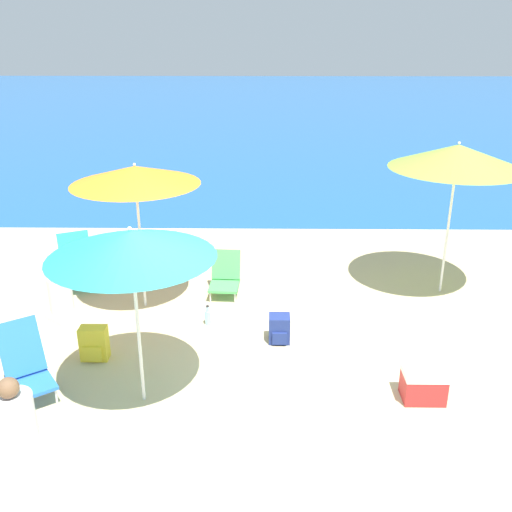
{
  "coord_description": "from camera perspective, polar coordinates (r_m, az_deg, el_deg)",
  "views": [
    {
      "loc": [
        0.17,
        -5.23,
        3.7
      ],
      "look_at": [
        0.07,
        1.55,
        1.0
      ],
      "focal_mm": 40.0,
      "sensor_mm": 36.0,
      "label": 1
    }
  ],
  "objects": [
    {
      "name": "beach_chair_blue",
      "position": [
        6.64,
        -22.05,
        -10.01
      ],
      "size": [
        0.72,
        0.76,
        0.83
      ],
      "rotation": [
        0.0,
        0.0,
        0.63
      ],
      "color": "silver",
      "rests_on": "ground"
    },
    {
      "name": "sea_water",
      "position": [
        30.99,
        0.51,
        14.87
      ],
      "size": [
        60.0,
        40.0,
        0.01
      ],
      "color": "#1E5699",
      "rests_on": "ground"
    },
    {
      "name": "beach_umbrella_orange",
      "position": [
        7.75,
        -11.99,
        7.9
      ],
      "size": [
        1.73,
        1.73,
        2.08
      ],
      "color": "white",
      "rests_on": "ground"
    },
    {
      "name": "beach_chair_green",
      "position": [
        8.51,
        -3.11,
        -1.98
      ],
      "size": [
        0.46,
        0.6,
        0.63
      ],
      "rotation": [
        0.0,
        0.0,
        -0.06
      ],
      "color": "silver",
      "rests_on": "ground"
    },
    {
      "name": "water_bottle",
      "position": [
        7.71,
        -4.83,
        -6.12
      ],
      "size": [
        0.08,
        0.08,
        0.29
      ],
      "color": "#8CCCEA",
      "rests_on": "ground"
    },
    {
      "name": "person_seated_near",
      "position": [
        8.0,
        -18.86,
        -4.28
      ],
      "size": [
        0.52,
        0.51,
        0.87
      ],
      "rotation": [
        0.0,
        0.0,
        0.92
      ],
      "color": "silver",
      "rests_on": "ground"
    },
    {
      "name": "backpack_navy",
      "position": [
        7.28,
        2.35,
        -7.3
      ],
      "size": [
        0.26,
        0.26,
        0.36
      ],
      "color": "navy",
      "rests_on": "ground"
    },
    {
      "name": "backpack_yellow",
      "position": [
        7.16,
        -15.89,
        -8.43
      ],
      "size": [
        0.32,
        0.21,
        0.42
      ],
      "color": "yellow",
      "rests_on": "ground"
    },
    {
      "name": "cooler_box",
      "position": [
        6.48,
        16.4,
        -12.19
      ],
      "size": [
        0.45,
        0.33,
        0.36
      ],
      "color": "#B72828",
      "rests_on": "ground"
    },
    {
      "name": "beach_umbrella_lime",
      "position": [
        8.5,
        19.5,
        9.35
      ],
      "size": [
        1.89,
        1.89,
        2.27
      ],
      "color": "white",
      "rests_on": "ground"
    },
    {
      "name": "ground_plane",
      "position": [
        6.41,
        -0.86,
        -13.57
      ],
      "size": [
        60.0,
        60.0,
        0.0
      ],
      "primitive_type": "plane",
      "color": "#C6B284"
    },
    {
      "name": "person_seated_far",
      "position": [
        5.74,
        -22.84,
        -15.79
      ],
      "size": [
        0.63,
        0.61,
        0.91
      ],
      "rotation": [
        0.0,
        0.0,
        -0.94
      ],
      "color": "silver",
      "rests_on": "ground"
    },
    {
      "name": "beach_umbrella_teal",
      "position": [
        5.61,
        -12.4,
        1.16
      ],
      "size": [
        1.66,
        1.66,
        1.96
      ],
      "color": "white",
      "rests_on": "ground"
    },
    {
      "name": "beach_chair_teal",
      "position": [
        9.07,
        -17.45,
        -0.61
      ],
      "size": [
        0.67,
        0.72,
        0.85
      ],
      "rotation": [
        0.0,
        0.0,
        0.46
      ],
      "color": "silver",
      "rests_on": "ground"
    }
  ]
}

